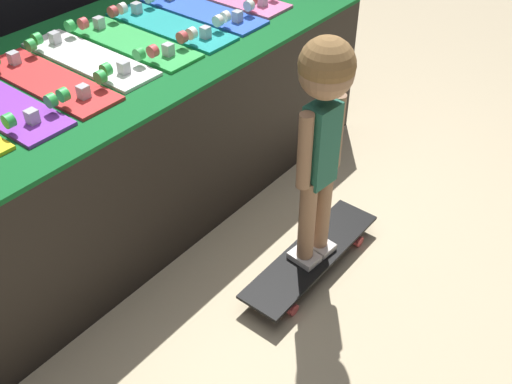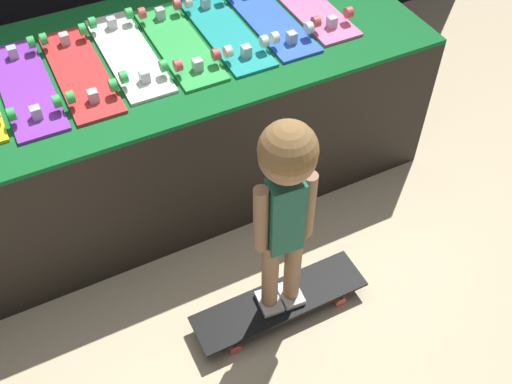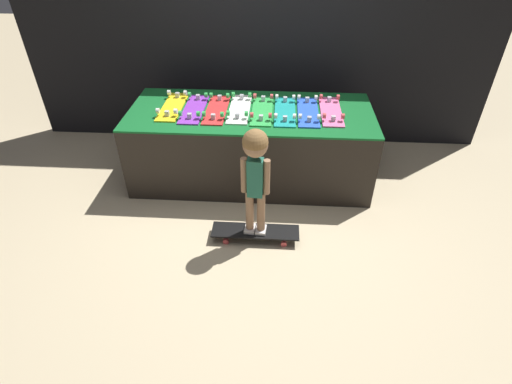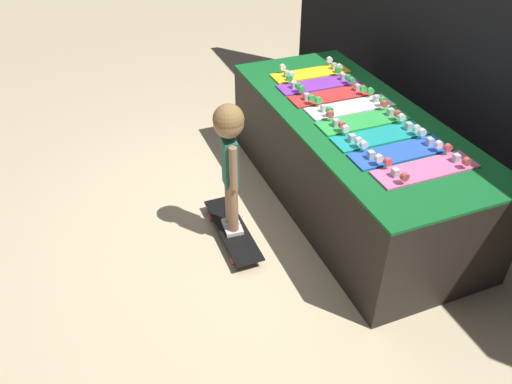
% 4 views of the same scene
% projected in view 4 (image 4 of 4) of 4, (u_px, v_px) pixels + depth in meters
% --- Properties ---
extents(ground_plane, '(16.00, 16.00, 0.00)m').
position_uv_depth(ground_plane, '(277.00, 216.00, 3.99)').
color(ground_plane, beige).
extents(back_wall, '(5.45, 0.10, 2.33)m').
position_uv_depth(back_wall, '(468.00, 48.00, 3.75)').
color(back_wall, black).
rests_on(back_wall, ground_plane).
extents(display_rack, '(2.48, 1.04, 0.78)m').
position_uv_depth(display_rack, '(350.00, 159.00, 3.94)').
color(display_rack, black).
rests_on(display_rack, ground_plane).
extents(skateboard_yellow_on_rack, '(0.21, 0.69, 0.09)m').
position_uv_depth(skateboard_yellow_on_rack, '(311.00, 72.00, 4.31)').
color(skateboard_yellow_on_rack, yellow).
rests_on(skateboard_yellow_on_rack, display_rack).
extents(skateboard_purple_on_rack, '(0.21, 0.69, 0.09)m').
position_uv_depth(skateboard_purple_on_rack, '(319.00, 83.00, 4.12)').
color(skateboard_purple_on_rack, purple).
rests_on(skateboard_purple_on_rack, display_rack).
extents(skateboard_red_on_rack, '(0.21, 0.69, 0.09)m').
position_uv_depth(skateboard_red_on_rack, '(332.00, 95.00, 3.95)').
color(skateboard_red_on_rack, red).
rests_on(skateboard_red_on_rack, display_rack).
extents(skateboard_white_on_rack, '(0.21, 0.69, 0.09)m').
position_uv_depth(skateboard_white_on_rack, '(350.00, 106.00, 3.79)').
color(skateboard_white_on_rack, white).
rests_on(skateboard_white_on_rack, display_rack).
extents(skateboard_green_on_rack, '(0.21, 0.69, 0.09)m').
position_uv_depth(skateboard_green_on_rack, '(363.00, 120.00, 3.61)').
color(skateboard_green_on_rack, green).
rests_on(skateboard_green_on_rack, display_rack).
extents(skateboard_teal_on_rack, '(0.21, 0.69, 0.09)m').
position_uv_depth(skateboard_teal_on_rack, '(380.00, 135.00, 3.43)').
color(skateboard_teal_on_rack, teal).
rests_on(skateboard_teal_on_rack, display_rack).
extents(skateboard_blue_on_rack, '(0.21, 0.69, 0.09)m').
position_uv_depth(skateboard_blue_on_rack, '(400.00, 151.00, 3.26)').
color(skateboard_blue_on_rack, blue).
rests_on(skateboard_blue_on_rack, display_rack).
extents(skateboard_pink_on_rack, '(0.21, 0.69, 0.09)m').
position_uv_depth(skateboard_pink_on_rack, '(426.00, 168.00, 3.10)').
color(skateboard_pink_on_rack, pink).
rests_on(skateboard_pink_on_rack, display_rack).
extents(skateboard_on_floor, '(0.79, 0.21, 0.09)m').
position_uv_depth(skateboard_on_floor, '(233.00, 230.00, 3.73)').
color(skateboard_on_floor, black).
rests_on(skateboard_on_floor, ground_plane).
extents(child, '(0.24, 0.21, 1.01)m').
position_uv_depth(child, '(229.00, 147.00, 3.31)').
color(child, silver).
rests_on(child, skateboard_on_floor).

